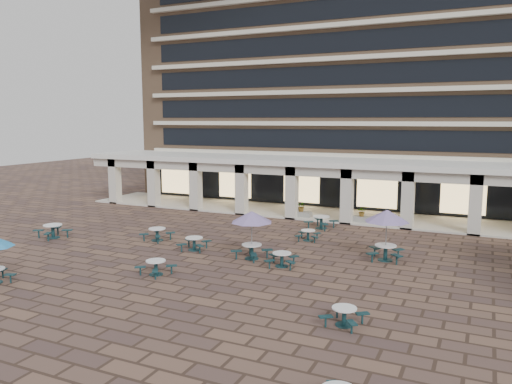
# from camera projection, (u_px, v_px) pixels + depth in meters

# --- Properties ---
(ground) EXTENTS (120.00, 120.00, 0.00)m
(ground) POSITION_uv_depth(u_px,v_px,m) (244.00, 265.00, 25.74)
(ground) COLOR brown
(ground) RESTS_ON ground
(apartment_building) EXTENTS (40.00, 15.50, 25.20)m
(apartment_building) POSITION_uv_depth(u_px,v_px,m) (364.00, 64.00, 46.76)
(apartment_building) COLOR #8F6D51
(apartment_building) RESTS_ON ground
(retail_arcade) EXTENTS (42.00, 6.60, 4.40)m
(retail_arcade) POSITION_uv_depth(u_px,v_px,m) (329.00, 177.00, 38.58)
(retail_arcade) COLOR white
(retail_arcade) RESTS_ON ground
(picnic_table_1) EXTENTS (1.81, 1.81, 0.72)m
(picnic_table_1) POSITION_uv_depth(u_px,v_px,m) (156.00, 266.00, 24.02)
(picnic_table_1) COLOR #14393E
(picnic_table_1) RESTS_ON ground
(picnic_table_5) EXTENTS (1.89, 1.89, 0.75)m
(picnic_table_5) POSITION_uv_depth(u_px,v_px,m) (194.00, 243.00, 28.54)
(picnic_table_5) COLOR #14393E
(picnic_table_5) RESTS_ON ground
(picnic_table_6) EXTENTS (2.25, 2.25, 2.59)m
(picnic_table_6) POSITION_uv_depth(u_px,v_px,m) (252.00, 219.00, 26.51)
(picnic_table_6) COLOR #14393E
(picnic_table_6) RESTS_ON ground
(picnic_table_7) EXTENTS (1.69, 1.69, 0.68)m
(picnic_table_7) POSITION_uv_depth(u_px,v_px,m) (344.00, 315.00, 18.09)
(picnic_table_7) COLOR #14393E
(picnic_table_7) RESTS_ON ground
(picnic_table_8) EXTENTS (2.27, 2.27, 0.86)m
(picnic_table_8) POSITION_uv_depth(u_px,v_px,m) (53.00, 230.00, 31.49)
(picnic_table_8) COLOR #14393E
(picnic_table_8) RESTS_ON ground
(picnic_table_9) EXTENTS (1.65, 1.65, 0.67)m
(picnic_table_9) POSITION_uv_depth(u_px,v_px,m) (308.00, 234.00, 30.80)
(picnic_table_9) COLOR #14393E
(picnic_table_9) RESTS_ON ground
(picnic_table_10) EXTENTS (1.84, 1.84, 0.73)m
(picnic_table_10) POSITION_uv_depth(u_px,v_px,m) (282.00, 258.00, 25.36)
(picnic_table_10) COLOR #14393E
(picnic_table_10) RESTS_ON ground
(picnic_table_11) EXTENTS (2.36, 2.36, 2.72)m
(picnic_table_11) POSITION_uv_depth(u_px,v_px,m) (387.00, 218.00, 26.18)
(picnic_table_11) COLOR #14393E
(picnic_table_11) RESTS_ON ground
(picnic_table_12) EXTENTS (1.88, 1.88, 0.78)m
(picnic_table_12) POSITION_uv_depth(u_px,v_px,m) (157.00, 233.00, 30.80)
(picnic_table_12) COLOR #14393E
(picnic_table_12) RESTS_ON ground
(picnic_table_13) EXTENTS (2.19, 2.19, 0.86)m
(picnic_table_13) POSITION_uv_depth(u_px,v_px,m) (321.00, 221.00, 34.22)
(picnic_table_13) COLOR #14393E
(picnic_table_13) RESTS_ON ground
(planter_left) EXTENTS (1.50, 0.74, 1.29)m
(planter_left) POSITION_uv_depth(u_px,v_px,m) (301.00, 211.00, 37.86)
(planter_left) COLOR gray
(planter_left) RESTS_ON ground
(planter_right) EXTENTS (1.50, 0.76, 1.24)m
(planter_right) POSITION_uv_depth(u_px,v_px,m) (362.00, 217.00, 35.93)
(planter_right) COLOR gray
(planter_right) RESTS_ON ground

